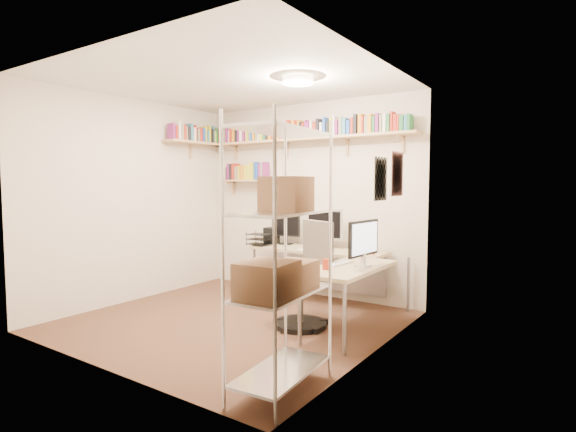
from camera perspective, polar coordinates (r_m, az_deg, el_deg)
name	(u,v)px	position (r m, az deg, el deg)	size (l,w,h in m)	color
ground	(232,321)	(4.93, -7.13, -13.11)	(3.20, 3.20, 0.00)	#4D3121
room_shell	(231,175)	(4.71, -7.25, 5.20)	(3.24, 3.04, 2.52)	beige
wall_shelves	(271,140)	(6.01, -2.13, 9.57)	(3.12, 1.09, 0.80)	tan
corner_desk	(317,253)	(5.27, 3.68, -4.65)	(2.03, 1.68, 1.15)	tan
office_chair	(305,282)	(4.63, 2.23, -8.40)	(0.62, 0.63, 1.08)	black
wire_rack	(281,251)	(3.08, -0.95, -4.52)	(0.48, 0.86, 1.92)	silver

